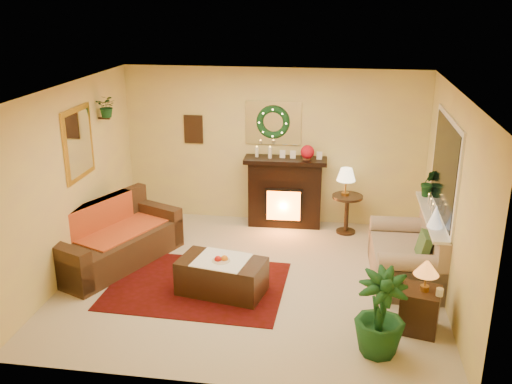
# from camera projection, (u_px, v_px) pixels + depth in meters

# --- Properties ---
(floor) EXTENTS (5.00, 5.00, 0.00)m
(floor) POSITION_uv_depth(u_px,v_px,m) (252.00, 279.00, 7.82)
(floor) COLOR beige
(floor) RESTS_ON ground
(ceiling) EXTENTS (5.00, 5.00, 0.00)m
(ceiling) POSITION_uv_depth(u_px,v_px,m) (252.00, 89.00, 6.96)
(ceiling) COLOR white
(ceiling) RESTS_ON ground
(wall_back) EXTENTS (5.00, 5.00, 0.00)m
(wall_back) POSITION_uv_depth(u_px,v_px,m) (273.00, 146.00, 9.49)
(wall_back) COLOR #EFD88C
(wall_back) RESTS_ON ground
(wall_front) EXTENTS (5.00, 5.00, 0.00)m
(wall_front) POSITION_uv_depth(u_px,v_px,m) (214.00, 268.00, 5.29)
(wall_front) COLOR #EFD88C
(wall_front) RESTS_ON ground
(wall_left) EXTENTS (4.50, 4.50, 0.00)m
(wall_left) POSITION_uv_depth(u_px,v_px,m) (71.00, 181.00, 7.75)
(wall_left) COLOR #EFD88C
(wall_left) RESTS_ON ground
(wall_right) EXTENTS (4.50, 4.50, 0.00)m
(wall_right) POSITION_uv_depth(u_px,v_px,m) (452.00, 200.00, 7.04)
(wall_right) COLOR #EFD88C
(wall_right) RESTS_ON ground
(area_rug) EXTENTS (2.36, 1.80, 0.01)m
(area_rug) POSITION_uv_depth(u_px,v_px,m) (197.00, 285.00, 7.64)
(area_rug) COLOR #420807
(area_rug) RESTS_ON floor
(sofa) EXTENTS (1.62, 2.20, 0.87)m
(sofa) POSITION_uv_depth(u_px,v_px,m) (114.00, 235.00, 8.17)
(sofa) COLOR #402E1B
(sofa) RESTS_ON floor
(red_throw) EXTENTS (0.83, 1.35, 0.02)m
(red_throw) POSITION_uv_depth(u_px,v_px,m) (118.00, 229.00, 8.32)
(red_throw) COLOR red
(red_throw) RESTS_ON sofa
(fireplace) EXTENTS (1.21, 0.42, 1.10)m
(fireplace) POSITION_uv_depth(u_px,v_px,m) (285.00, 194.00, 9.51)
(fireplace) COLOR #32190E
(fireplace) RESTS_ON floor
(poinsettia) EXTENTS (0.22, 0.22, 0.22)m
(poinsettia) POSITION_uv_depth(u_px,v_px,m) (307.00, 152.00, 9.16)
(poinsettia) COLOR red
(poinsettia) RESTS_ON fireplace
(mantel_candle_a) EXTENTS (0.06, 0.06, 0.17)m
(mantel_candle_a) POSITION_uv_depth(u_px,v_px,m) (257.00, 152.00, 9.31)
(mantel_candle_a) COLOR silver
(mantel_candle_a) RESTS_ON fireplace
(mantel_candle_b) EXTENTS (0.06, 0.06, 0.19)m
(mantel_candle_b) POSITION_uv_depth(u_px,v_px,m) (270.00, 153.00, 9.27)
(mantel_candle_b) COLOR beige
(mantel_candle_b) RESTS_ON fireplace
(mantel_mirror) EXTENTS (0.92, 0.02, 0.72)m
(mantel_mirror) POSITION_uv_depth(u_px,v_px,m) (273.00, 123.00, 9.34)
(mantel_mirror) COLOR white
(mantel_mirror) RESTS_ON wall_back
(wreath) EXTENTS (0.55, 0.11, 0.55)m
(wreath) POSITION_uv_depth(u_px,v_px,m) (273.00, 122.00, 9.30)
(wreath) COLOR #194719
(wreath) RESTS_ON wall_back
(wall_art) EXTENTS (0.32, 0.03, 0.48)m
(wall_art) POSITION_uv_depth(u_px,v_px,m) (194.00, 129.00, 9.58)
(wall_art) COLOR #381E11
(wall_art) RESTS_ON wall_back
(gold_mirror) EXTENTS (0.03, 0.84, 1.00)m
(gold_mirror) POSITION_uv_depth(u_px,v_px,m) (78.00, 143.00, 7.87)
(gold_mirror) COLOR gold
(gold_mirror) RESTS_ON wall_left
(hanging_plant) EXTENTS (0.33, 0.28, 0.36)m
(hanging_plant) POSITION_uv_depth(u_px,v_px,m) (108.00, 117.00, 8.48)
(hanging_plant) COLOR #194719
(hanging_plant) RESTS_ON wall_left
(loveseat) EXTENTS (0.93, 1.54, 0.88)m
(loveseat) POSITION_uv_depth(u_px,v_px,m) (406.00, 250.00, 7.73)
(loveseat) COLOR #967E5E
(loveseat) RESTS_ON floor
(window_frame) EXTENTS (0.03, 1.86, 1.36)m
(window_frame) POSITION_uv_depth(u_px,v_px,m) (445.00, 168.00, 7.47)
(window_frame) COLOR white
(window_frame) RESTS_ON wall_right
(window_glass) EXTENTS (0.02, 1.70, 1.22)m
(window_glass) POSITION_uv_depth(u_px,v_px,m) (444.00, 168.00, 7.47)
(window_glass) COLOR black
(window_glass) RESTS_ON wall_right
(window_sill) EXTENTS (0.22, 1.86, 0.04)m
(window_sill) POSITION_uv_depth(u_px,v_px,m) (432.00, 215.00, 7.71)
(window_sill) COLOR white
(window_sill) RESTS_ON wall_right
(mini_tree) EXTENTS (0.20, 0.20, 0.29)m
(mini_tree) POSITION_uv_depth(u_px,v_px,m) (436.00, 216.00, 7.22)
(mini_tree) COLOR white
(mini_tree) RESTS_ON window_sill
(sill_plant) EXTENTS (0.30, 0.24, 0.55)m
(sill_plant) POSITION_uv_depth(u_px,v_px,m) (429.00, 184.00, 8.31)
(sill_plant) COLOR black
(sill_plant) RESTS_ON window_sill
(side_table_round) EXTENTS (0.52, 0.52, 0.64)m
(side_table_round) POSITION_uv_depth(u_px,v_px,m) (347.00, 214.00, 9.25)
(side_table_round) COLOR #34200D
(side_table_round) RESTS_ON floor
(lamp_cream) EXTENTS (0.30, 0.30, 0.46)m
(lamp_cream) POSITION_uv_depth(u_px,v_px,m) (346.00, 181.00, 9.08)
(lamp_cream) COLOR #FFEAB2
(lamp_cream) RESTS_ON side_table_round
(end_table_square) EXTENTS (0.51, 0.51, 0.52)m
(end_table_square) POSITION_uv_depth(u_px,v_px,m) (420.00, 309.00, 6.57)
(end_table_square) COLOR #49230F
(end_table_square) RESTS_ON floor
(lamp_tiffany) EXTENTS (0.28, 0.28, 0.42)m
(lamp_tiffany) POSITION_uv_depth(u_px,v_px,m) (426.00, 273.00, 6.40)
(lamp_tiffany) COLOR orange
(lamp_tiffany) RESTS_ON end_table_square
(coffee_table) EXTENTS (1.19, 0.80, 0.46)m
(coffee_table) POSITION_uv_depth(u_px,v_px,m) (222.00, 278.00, 7.41)
(coffee_table) COLOR #472510
(coffee_table) RESTS_ON floor
(fruit_bowl) EXTENTS (0.24, 0.24, 0.05)m
(fruit_bowl) POSITION_uv_depth(u_px,v_px,m) (221.00, 262.00, 7.31)
(fruit_bowl) COLOR beige
(fruit_bowl) RESTS_ON coffee_table
(floor_palm) EXTENTS (1.74, 1.74, 2.91)m
(floor_palm) POSITION_uv_depth(u_px,v_px,m) (380.00, 316.00, 6.08)
(floor_palm) COLOR #285C31
(floor_palm) RESTS_ON floor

